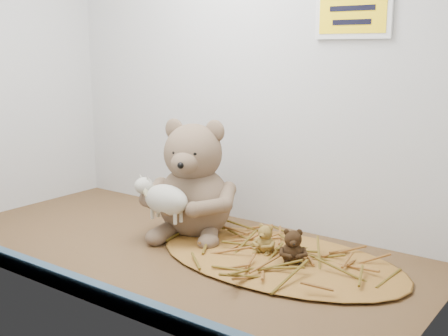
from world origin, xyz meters
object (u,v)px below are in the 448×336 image
Objects in this scene: mini_teddy_tan at (266,237)px; mini_teddy_brown at (293,245)px; main_teddy at (194,178)px; toy_lamb at (166,200)px.

mini_teddy_tan is 8.40cm from mini_teddy_brown.
main_teddy is 25.08cm from mini_teddy_tan.
mini_teddy_brown reaches higher than mini_teddy_tan.
toy_lamb reaches higher than mini_teddy_brown.
toy_lamb is at bearing -164.23° from mini_teddy_tan.
main_teddy is 32.71cm from mini_teddy_brown.
mini_teddy_tan is at bearing 19.09° from toy_lamb.
toy_lamb reaches higher than mini_teddy_tan.
mini_teddy_brown is (30.90, -4.62, -9.68)cm from main_teddy.
mini_teddy_tan is (22.76, 7.88, -6.85)cm from toy_lamb.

